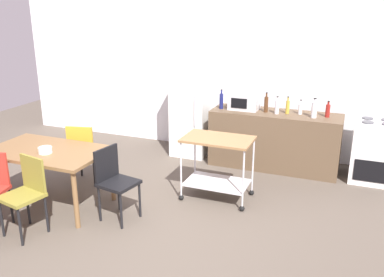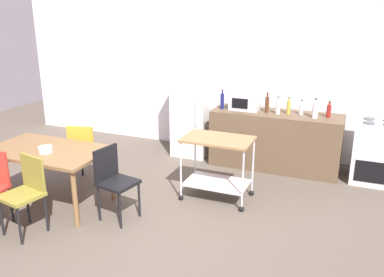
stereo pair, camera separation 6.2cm
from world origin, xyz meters
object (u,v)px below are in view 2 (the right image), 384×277
object	(u,v)px
chair_black	(114,178)
fruit_bowl	(45,150)
bottle_wine	(315,110)
bottle_hot_sauce	(222,101)
bottle_sesame_oil	(289,107)
bottle_sparkling_water	(278,107)
bottle_soy_sauce	(301,109)
chair_mustard	(85,149)
refrigerator	(193,110)
bottle_soda	(267,104)
bottle_olive_oil	(329,111)
stove_oven	(374,152)
microwave	(245,101)
chair_olive	(26,190)
kitchen_cart	(217,158)
dining_table	(48,155)

from	to	relation	value
chair_black	fruit_bowl	bearing A→B (deg)	106.11
chair_black	bottle_wine	distance (m)	3.10
bottle_hot_sauce	bottle_sesame_oil	size ratio (longest dim) A/B	1.17
bottle_sparkling_water	bottle_soy_sauce	size ratio (longest dim) A/B	1.20
bottle_hot_sauce	bottle_wine	size ratio (longest dim) A/B	1.07
bottle_sparkling_water	fruit_bowl	size ratio (longest dim) A/B	1.61
chair_black	bottle_hot_sauce	distance (m)	2.43
bottle_hot_sauce	bottle_wine	xyz separation A→B (m)	(1.44, -0.02, -0.01)
bottle_wine	bottle_sesame_oil	bearing A→B (deg)	167.75
chair_mustard	fruit_bowl	distance (m)	0.86
refrigerator	chair_mustard	bearing A→B (deg)	-118.91
chair_mustard	refrigerator	world-z (taller)	refrigerator
bottle_soda	bottle_sesame_oil	distance (m)	0.33
bottle_olive_oil	bottle_soda	bearing A→B (deg)	-177.41
stove_oven	bottle_sparkling_water	bearing A→B (deg)	-176.67
microwave	bottle_soda	world-z (taller)	bottle_soda
chair_black	bottle_hot_sauce	xyz separation A→B (m)	(0.58, 2.31, 0.51)
chair_mustard	bottle_sesame_oil	world-z (taller)	bottle_sesame_oil
chair_mustard	chair_black	size ratio (longest dim) A/B	1.00
bottle_sparkling_water	bottle_sesame_oil	bearing A→B (deg)	23.61
bottle_wine	chair_olive	bearing A→B (deg)	-133.17
bottle_soy_sauce	fruit_bowl	xyz separation A→B (m)	(-2.73, -2.51, -0.20)
bottle_sesame_oil	fruit_bowl	size ratio (longest dim) A/B	1.59
kitchen_cart	bottle_wine	bearing A→B (deg)	51.25
microwave	bottle_sesame_oil	size ratio (longest dim) A/B	1.72
refrigerator	bottle_olive_oil	distance (m)	2.22
dining_table	microwave	xyz separation A→B (m)	(1.92, 2.39, 0.36)
bottle_sparkling_water	chair_mustard	bearing A→B (deg)	-146.98
microwave	bottle_wine	world-z (taller)	bottle_wine
bottle_sesame_oil	bottle_wine	world-z (taller)	bottle_wine
stove_oven	bottle_wine	bearing A→B (deg)	-173.19
bottle_olive_oil	chair_black	bearing A→B (deg)	-132.64
chair_mustard	bottle_sesame_oil	bearing A→B (deg)	-161.18
stove_oven	chair_olive	bearing A→B (deg)	-140.04
chair_mustard	bottle_hot_sauce	distance (m)	2.27
bottle_sparkling_water	fruit_bowl	distance (m)	3.40
kitchen_cart	bottle_wine	xyz separation A→B (m)	(1.05, 1.31, 0.45)
bottle_sparkling_water	bottle_wine	world-z (taller)	bottle_wine
chair_olive	chair_black	bearing A→B (deg)	53.32
refrigerator	bottle_soy_sauce	bearing A→B (deg)	-1.87
stove_oven	bottle_olive_oil	distance (m)	0.88
dining_table	chair_mustard	bearing A→B (deg)	88.13
refrigerator	bottle_hot_sauce	world-z (taller)	refrigerator
bottle_sesame_oil	chair_olive	bearing A→B (deg)	-127.91
fruit_bowl	bottle_soy_sauce	bearing A→B (deg)	42.62
chair_olive	bottle_soda	bearing A→B (deg)	67.76
refrigerator	bottle_soy_sauce	distance (m)	1.82
chair_mustard	chair_olive	bearing A→B (deg)	85.45
kitchen_cart	bottle_soy_sauce	world-z (taller)	bottle_soy_sauce
stove_oven	bottle_sesame_oil	size ratio (longest dim) A/B	3.43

